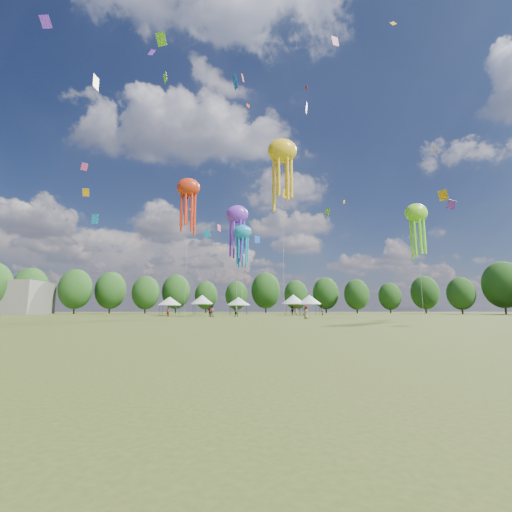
{
  "coord_description": "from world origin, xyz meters",
  "views": [
    {
      "loc": [
        -3.88,
        -16.31,
        1.2
      ],
      "look_at": [
        -2.38,
        15.0,
        6.0
      ],
      "focal_mm": 24.45,
      "sensor_mm": 36.0,
      "label": 1
    }
  ],
  "objects": [
    {
      "name": "treeline",
      "position": [
        -3.87,
        62.51,
        6.54
      ],
      "size": [
        201.57,
        95.24,
        13.43
      ],
      "color": "#38281C",
      "rests_on": "ground"
    },
    {
      "name": "ground",
      "position": [
        0.0,
        0.0,
        0.0
      ],
      "size": [
        300.0,
        300.0,
        0.0
      ],
      "primitive_type": "plane",
      "color": "#384416",
      "rests_on": "ground"
    },
    {
      "name": "spectator_near",
      "position": [
        -8.0,
        37.57,
        0.85
      ],
      "size": [
        1.0,
        0.89,
        1.69
      ],
      "primitive_type": "imported",
      "rotation": [
        0.0,
        0.0,
        2.78
      ],
      "color": "gray",
      "rests_on": "ground"
    },
    {
      "name": "show_kites",
      "position": [
        -0.49,
        36.46,
        19.28
      ],
      "size": [
        35.62,
        15.47,
        28.65
      ],
      "color": "#8431DC",
      "rests_on": "ground"
    },
    {
      "name": "festival_tents",
      "position": [
        -3.1,
        55.17,
        3.04
      ],
      "size": [
        32.14,
        11.27,
        4.22
      ],
      "color": "#47474C",
      "rests_on": "ground"
    },
    {
      "name": "spectators_far",
      "position": [
        2.25,
        46.73,
        0.87
      ],
      "size": [
        29.3,
        30.68,
        1.9
      ],
      "color": "gray",
      "rests_on": "ground"
    },
    {
      "name": "small_kites",
      "position": [
        0.51,
        42.09,
        29.53
      ],
      "size": [
        73.25,
        57.13,
        38.52
      ],
      "color": "#8431DC",
      "rests_on": "ground"
    }
  ]
}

